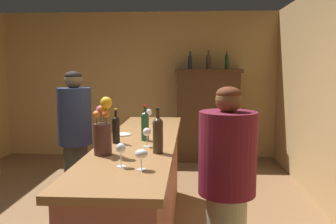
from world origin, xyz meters
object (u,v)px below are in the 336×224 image
wine_glass_rear (149,113)px  display_cabinet (208,113)px  flower_arrangement (103,131)px  patron_by_cabinet (75,138)px  wine_glass_mid (141,154)px  wine_bottle_rose (158,133)px  wine_bottle_merlot (145,125)px  display_bottle_midleft (208,61)px  bartender (227,187)px  wine_glass_front (147,133)px  wine_glass_spare (121,149)px  display_bottle_left (190,61)px  display_bottle_center (227,61)px  cheese_plate (122,134)px  bar_counter (140,192)px  wine_bottle_syrah (116,128)px

wine_glass_rear → display_cabinet: bearing=69.4°
wine_glass_rear → flower_arrangement: flower_arrangement is taller
patron_by_cabinet → wine_glass_mid: bearing=-42.0°
wine_bottle_rose → wine_glass_mid: size_ratio=2.54×
wine_bottle_merlot → display_bottle_midleft: 3.25m
wine_bottle_rose → bartender: size_ratio=0.23×
wine_glass_front → wine_glass_spare: 0.62m
display_bottle_left → display_bottle_center: display_bottle_center is taller
display_cabinet → wine_glass_front: display_cabinet is taller
display_cabinet → cheese_plate: size_ratio=8.87×
wine_bottle_merlot → wine_glass_rear: (-0.08, 1.02, -0.02)m
bar_counter → wine_bottle_rose: 0.84m
wine_bottle_rose → patron_by_cabinet: patron_by_cabinet is taller
display_cabinet → flower_arrangement: size_ratio=3.66×
wine_bottle_merlot → wine_glass_front: (0.05, -0.25, -0.03)m
cheese_plate → bartender: (0.92, -0.96, -0.18)m
display_cabinet → wine_bottle_merlot: size_ratio=5.03×
display_cabinet → wine_glass_spare: 4.06m
flower_arrangement → display_cabinet: bearing=75.4°
bartender → wine_glass_mid: bearing=13.7°
display_cabinet → wine_glass_rear: display_cabinet is taller
display_cabinet → wine_bottle_rose: 3.64m
wine_glass_front → display_bottle_center: display_bottle_center is taller
wine_bottle_syrah → wine_glass_front: bearing=-23.4°
bar_counter → wine_bottle_rose: bearing=-67.1°
wine_bottle_merlot → display_bottle_center: size_ratio=1.04×
display_bottle_midleft → display_bottle_left: bearing=-180.0°
wine_glass_rear → display_bottle_center: bearing=62.4°
wine_glass_spare → display_bottle_left: size_ratio=0.53×
display_cabinet → wine_bottle_merlot: bearing=-102.7°
bar_counter → display_bottle_midleft: display_bottle_midleft is taller
bar_counter → display_bottle_center: bearing=71.0°
wine_glass_spare → display_bottle_center: bearing=75.1°
wine_bottle_merlot → bartender: size_ratio=0.21×
wine_glass_spare → display_bottle_midleft: (0.75, 3.98, 0.64)m
wine_glass_mid → display_bottle_center: bearing=77.2°
display_cabinet → wine_bottle_merlot: (-0.70, -3.11, 0.30)m
bartender → display_cabinet: bearing=-97.1°
wine_bottle_rose → display_bottle_center: 3.73m
wine_bottle_merlot → wine_glass_mid: (0.09, -0.93, -0.04)m
patron_by_cabinet → bartender: (1.51, -1.34, -0.06)m
display_bottle_midleft → wine_glass_front: bearing=-101.0°
wine_bottle_merlot → display_bottle_left: 3.19m
wine_glass_mid → display_cabinet: bearing=81.4°
cheese_plate → display_bottle_center: bearing=66.1°
flower_arrangement → wine_bottle_merlot: bearing=65.7°
wine_glass_spare → flower_arrangement: bearing=121.4°
bartender → wine_bottle_syrah: bearing=-40.0°
wine_glass_mid → bartender: 0.66m
bartender → wine_bottle_merlot: bearing=-54.1°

